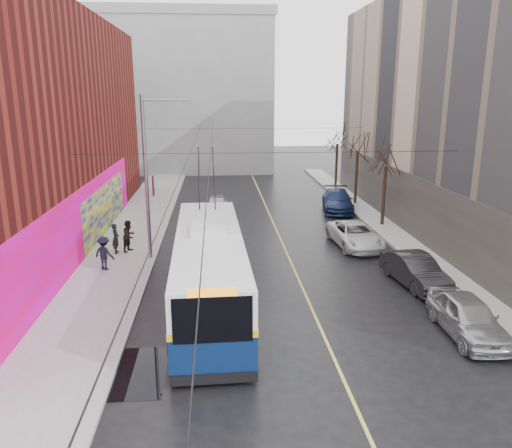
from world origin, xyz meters
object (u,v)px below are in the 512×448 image
at_px(parked_car_d, 338,201).
at_px(pedestrian_c, 104,253).
at_px(tree_far, 338,135).
at_px(parked_car_c, 355,235).
at_px(parked_car_b, 415,270).
at_px(trolleybus, 209,268).
at_px(following_car, 217,205).
at_px(parked_car_a, 468,317).
at_px(pedestrian_a, 116,238).
at_px(streetlight_pole, 149,174).
at_px(pedestrian_b, 129,236).
at_px(tree_mid, 358,141).
at_px(tree_near, 387,155).

height_order(parked_car_d, pedestrian_c, pedestrian_c).
distance_m(tree_far, parked_car_c, 19.25).
bearing_deg(parked_car_b, parked_car_d, 82.20).
distance_m(trolleybus, following_car, 17.22).
height_order(parked_car_a, pedestrian_c, pedestrian_c).
bearing_deg(pedestrian_a, pedestrian_c, 173.42).
bearing_deg(trolleybus, streetlight_pole, 114.98).
distance_m(trolleybus, parked_car_a, 10.58).
relative_size(streetlight_pole, parked_car_c, 1.75).
relative_size(following_car, pedestrian_c, 2.36).
height_order(tree_far, parked_car_c, tree_far).
height_order(streetlight_pole, parked_car_a, streetlight_pole).
xyz_separation_m(following_car, pedestrian_b, (-5.08, -9.51, 0.35)).
distance_m(tree_mid, parked_car_d, 5.28).
relative_size(following_car, pedestrian_a, 2.42).
xyz_separation_m(tree_mid, pedestrian_b, (-16.62, -11.82, -4.18)).
xyz_separation_m(tree_near, parked_car_b, (-2.00, -10.89, -4.22)).
relative_size(tree_mid, parked_car_b, 1.46).
distance_m(streetlight_pole, pedestrian_c, 4.81).
bearing_deg(tree_far, following_car, -141.13).
bearing_deg(pedestrian_b, parked_car_b, -85.48).
height_order(trolleybus, pedestrian_c, trolleybus).
relative_size(tree_mid, pedestrian_b, 3.63).
relative_size(parked_car_a, parked_car_b, 0.99).
distance_m(parked_car_a, pedestrian_b, 18.48).
height_order(tree_far, parked_car_d, tree_far).
bearing_deg(following_car, pedestrian_c, -112.16).
bearing_deg(parked_car_d, tree_near, -58.95).
xyz_separation_m(trolleybus, pedestrian_c, (-5.50, 4.61, -0.70)).
distance_m(streetlight_pole, pedestrian_b, 4.23).
height_order(tree_mid, tree_far, tree_mid).
distance_m(tree_near, parked_car_b, 11.85).
bearing_deg(following_car, trolleybus, -88.38).
bearing_deg(parked_car_a, parked_car_c, 97.16).
xyz_separation_m(tree_near, tree_mid, (0.00, 7.00, 0.28)).
relative_size(tree_mid, following_car, 1.59).
xyz_separation_m(streetlight_pole, tree_far, (15.14, 20.00, 0.30)).
bearing_deg(pedestrian_c, pedestrian_b, -77.84).
bearing_deg(pedestrian_a, parked_car_a, -130.96).
relative_size(tree_near, parked_car_b, 1.40).
relative_size(tree_mid, trolleybus, 0.50).
bearing_deg(tree_near, following_car, 157.89).
bearing_deg(tree_near, pedestrian_a, -163.57).
xyz_separation_m(parked_car_b, parked_car_c, (-1.20, 6.44, -0.04)).
relative_size(streetlight_pole, parked_car_a, 1.98).
bearing_deg(parked_car_b, tree_mid, 75.83).
bearing_deg(streetlight_pole, tree_near, 21.62).
relative_size(parked_car_d, following_car, 1.32).
bearing_deg(pedestrian_a, tree_far, -47.50).
distance_m(tree_mid, following_car, 12.62).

